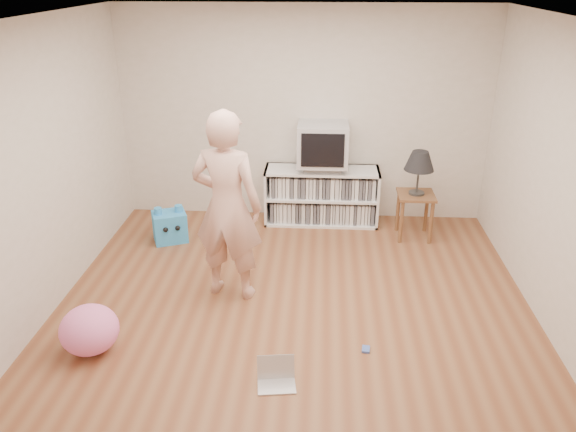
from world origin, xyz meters
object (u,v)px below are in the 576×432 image
(table_lamp, at_px, (420,162))
(plush_blue, at_px, (170,226))
(laptop, at_px, (276,376))
(media_unit, at_px, (321,195))
(side_table, at_px, (415,204))
(crt_tv, at_px, (323,144))
(dvd_deck, at_px, (322,166))
(plush_pink, at_px, (89,330))
(person, at_px, (227,207))

(table_lamp, xyz_separation_m, plush_blue, (-2.87, -0.28, -0.76))
(table_lamp, relative_size, laptop, 1.62)
(media_unit, distance_m, table_lamp, 1.31)
(side_table, relative_size, table_lamp, 1.07)
(table_lamp, height_order, laptop, table_lamp)
(media_unit, xyz_separation_m, crt_tv, (0.00, -0.02, 0.67))
(side_table, relative_size, plush_blue, 1.20)
(media_unit, height_order, laptop, media_unit)
(laptop, xyz_separation_m, plush_blue, (-1.45, 2.39, 0.13))
(side_table, xyz_separation_m, laptop, (-1.42, -2.68, -0.36))
(side_table, bearing_deg, plush_blue, -174.33)
(media_unit, distance_m, dvd_deck, 0.39)
(crt_tv, relative_size, side_table, 1.09)
(media_unit, relative_size, plush_pink, 2.89)
(media_unit, xyz_separation_m, person, (-0.88, -1.77, 0.57))
(table_lamp, relative_size, plush_blue, 1.12)
(dvd_deck, distance_m, plush_pink, 3.38)
(laptop, distance_m, plush_blue, 2.80)
(dvd_deck, distance_m, crt_tv, 0.29)
(dvd_deck, distance_m, person, 1.97)
(dvd_deck, distance_m, laptop, 3.14)
(crt_tv, relative_size, plush_blue, 1.31)
(media_unit, distance_m, plush_blue, 1.90)
(plush_blue, bearing_deg, crt_tv, -2.47)
(table_lamp, bearing_deg, plush_pink, -141.58)
(crt_tv, relative_size, person, 0.32)
(plush_blue, bearing_deg, table_lamp, -17.05)
(plush_pink, bearing_deg, plush_blue, 86.33)
(media_unit, xyz_separation_m, dvd_deck, (0.00, -0.02, 0.39))
(side_table, bearing_deg, plush_pink, -141.58)
(dvd_deck, bearing_deg, media_unit, 90.00)
(plush_blue, distance_m, plush_pink, 2.10)
(media_unit, distance_m, side_table, 1.17)
(media_unit, bearing_deg, dvd_deck, -90.00)
(side_table, distance_m, plush_pink, 3.83)
(media_unit, relative_size, crt_tv, 2.33)
(side_table, bearing_deg, dvd_deck, 161.41)
(crt_tv, xyz_separation_m, side_table, (1.10, -0.37, -0.60))
(table_lamp, bearing_deg, media_unit, 160.68)
(media_unit, bearing_deg, side_table, -19.32)
(table_lamp, relative_size, person, 0.28)
(media_unit, relative_size, plush_blue, 3.05)
(media_unit, relative_size, person, 0.76)
(dvd_deck, height_order, laptop, dvd_deck)
(media_unit, bearing_deg, crt_tv, -90.00)
(dvd_deck, relative_size, side_table, 0.82)
(table_lamp, xyz_separation_m, laptop, (-1.42, -2.68, -0.89))
(media_unit, bearing_deg, table_lamp, -19.32)
(plush_blue, bearing_deg, plush_pink, -116.40)
(laptop, bearing_deg, dvd_deck, 76.58)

